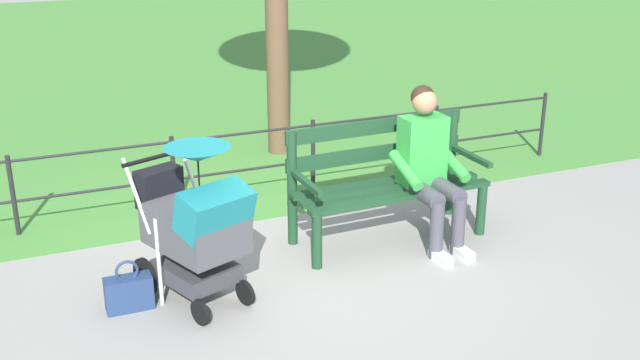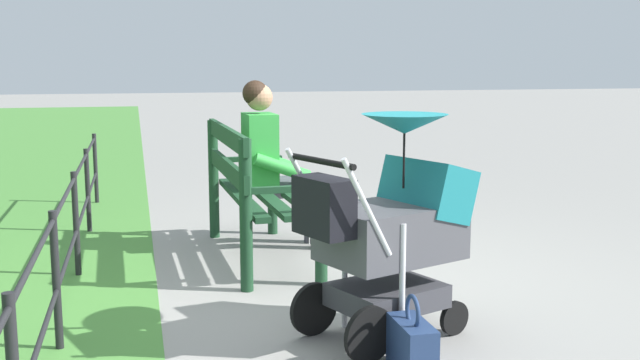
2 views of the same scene
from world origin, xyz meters
The scene contains 7 objects.
ground_plane centered at (0.00, 0.00, 0.00)m, with size 60.00×60.00×0.00m, color gray.
grass_lawn centered at (0.00, -8.80, 0.00)m, with size 40.00×16.00×0.01m, color #478438.
park_bench centered at (-0.81, -0.12, 0.53)m, with size 1.61×0.64×0.96m.
person_on_bench centered at (-1.09, 0.11, 0.68)m, with size 0.54×0.74×1.28m.
stroller centered at (0.88, 0.36, 0.59)m, with size 0.77×1.00×1.15m.
handbag centered at (1.35, 0.30, 0.13)m, with size 0.32×0.14×0.37m.
park_fence centered at (0.00, -1.30, 0.42)m, with size 6.72×0.04×0.70m.
Camera 1 is at (1.93, 5.06, 2.68)m, focal length 42.88 mm.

